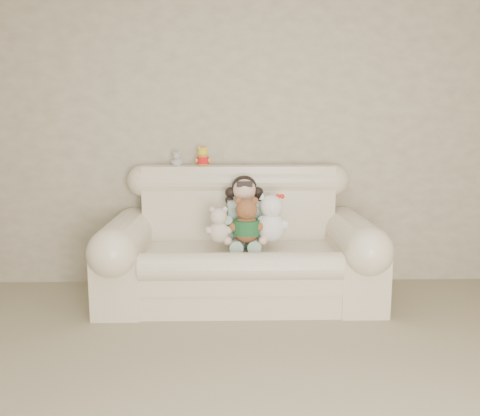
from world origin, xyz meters
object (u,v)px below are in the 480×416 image
at_px(sofa, 240,236).
at_px(white_cat, 271,213).
at_px(brown_teddy, 246,216).
at_px(cream_teddy, 219,221).
at_px(seated_child, 244,211).

height_order(sofa, white_cat, sofa).
height_order(brown_teddy, white_cat, white_cat).
relative_size(brown_teddy, cream_teddy, 1.25).
xyz_separation_m(sofa, brown_teddy, (0.05, -0.13, 0.18)).
bearing_deg(brown_teddy, sofa, 102.20).
distance_m(seated_child, cream_teddy, 0.29).
bearing_deg(seated_child, white_cat, -47.66).
xyz_separation_m(seated_child, brown_teddy, (0.01, -0.21, -0.00)).
xyz_separation_m(sofa, white_cat, (0.23, -0.10, 0.20)).
distance_m(brown_teddy, cream_teddy, 0.21).
relative_size(sofa, white_cat, 4.93).
distance_m(sofa, seated_child, 0.20).
bearing_deg(sofa, seated_child, 64.90).
distance_m(seated_child, brown_teddy, 0.21).
relative_size(seated_child, white_cat, 1.31).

